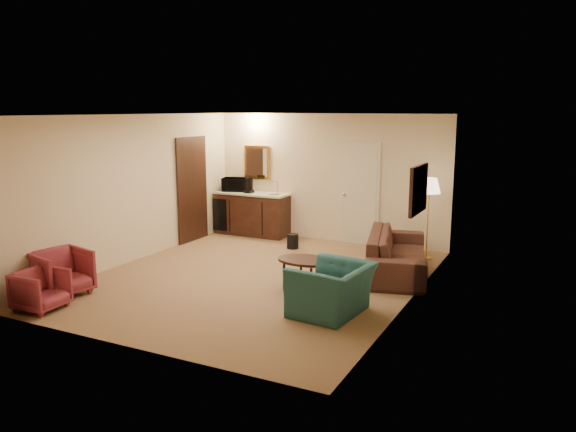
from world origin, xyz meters
The scene contains 12 objects.
ground centered at (0.00, 0.00, 0.00)m, with size 6.00×6.00×0.00m, color #92714A.
room_walls centered at (-0.10, 0.77, 1.72)m, with size 5.02×6.01×2.61m.
wetbar_cabinet centered at (-1.65, 2.72, 0.46)m, with size 1.64×0.58×0.92m, color #382012.
sofa centered at (1.95, 1.30, 0.46)m, with size 2.34×0.68×0.92m, color black.
teal_armchair centered at (1.69, -0.97, 0.45)m, with size 1.03×0.67×0.90m, color #205151.
rose_chair_near centered at (-2.15, -2.00, 0.37)m, with size 0.72×0.67×0.74m, color maroon.
rose_chair_far centered at (-1.90, -2.58, 0.30)m, with size 0.59×0.55×0.60m, color maroon.
coffee_table centered at (1.01, -0.30, 0.25)m, with size 0.88×0.60×0.51m, color black.
floor_lamp centered at (2.19, 2.40, 0.75)m, with size 0.39×0.39×1.49m, color gold.
waste_bin centered at (-0.32, 2.00, 0.14)m, with size 0.23×0.23×0.29m, color black.
microwave centered at (-2.10, 2.77, 1.10)m, with size 0.53×0.29×0.36m, color black.
coffee_maker centered at (-1.69, 2.67, 1.08)m, with size 0.17×0.17×0.32m, color black.
Camera 1 is at (4.34, -7.61, 2.69)m, focal length 35.00 mm.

